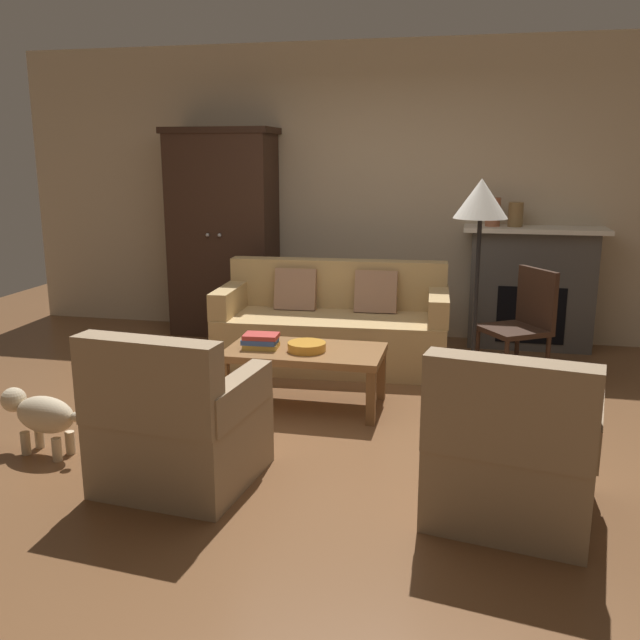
# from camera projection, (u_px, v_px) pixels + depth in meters

# --- Properties ---
(ground_plane) EXTENTS (9.60, 9.60, 0.00)m
(ground_plane) POSITION_uv_depth(u_px,v_px,m) (310.00, 422.00, 4.66)
(ground_plane) COLOR brown
(back_wall) EXTENTS (7.20, 0.10, 2.80)m
(back_wall) POSITION_uv_depth(u_px,v_px,m) (370.00, 192.00, 6.76)
(back_wall) COLOR beige
(back_wall) RESTS_ON ground
(fireplace) EXTENTS (1.26, 0.48, 1.12)m
(fireplace) POSITION_uv_depth(u_px,v_px,m) (531.00, 287.00, 6.38)
(fireplace) COLOR #4C4947
(fireplace) RESTS_ON ground
(armoire) EXTENTS (1.06, 0.57, 2.01)m
(armoire) POSITION_uv_depth(u_px,v_px,m) (224.00, 233.00, 6.83)
(armoire) COLOR #382319
(armoire) RESTS_ON ground
(couch) EXTENTS (1.96, 0.96, 0.86)m
(couch) POSITION_uv_depth(u_px,v_px,m) (333.00, 328.00, 5.92)
(couch) COLOR tan
(couch) RESTS_ON ground
(coffee_table) EXTENTS (1.10, 0.60, 0.42)m
(coffee_table) POSITION_uv_depth(u_px,v_px,m) (305.00, 356.00, 4.90)
(coffee_table) COLOR olive
(coffee_table) RESTS_ON ground
(fruit_bowl) EXTENTS (0.27, 0.27, 0.06)m
(fruit_bowl) POSITION_uv_depth(u_px,v_px,m) (307.00, 347.00, 4.83)
(fruit_bowl) COLOR orange
(fruit_bowl) RESTS_ON coffee_table
(book_stack) EXTENTS (0.26, 0.19, 0.10)m
(book_stack) POSITION_uv_depth(u_px,v_px,m) (261.00, 341.00, 4.90)
(book_stack) COLOR gold
(book_stack) RESTS_ON coffee_table
(mantel_vase_terracotta) EXTENTS (0.13, 0.13, 0.26)m
(mantel_vase_terracotta) POSITION_uv_depth(u_px,v_px,m) (493.00, 212.00, 6.29)
(mantel_vase_terracotta) COLOR #A86042
(mantel_vase_terracotta) RESTS_ON fireplace
(mantel_vase_bronze) EXTENTS (0.13, 0.13, 0.22)m
(mantel_vase_bronze) POSITION_uv_depth(u_px,v_px,m) (516.00, 214.00, 6.25)
(mantel_vase_bronze) COLOR olive
(mantel_vase_bronze) RESTS_ON fireplace
(armchair_near_left) EXTENTS (0.85, 0.84, 0.88)m
(armchair_near_left) POSITION_uv_depth(u_px,v_px,m) (178.00, 429.00, 3.73)
(armchair_near_left) COLOR #997F60
(armchair_near_left) RESTS_ON ground
(armchair_near_right) EXTENTS (0.89, 0.89, 0.88)m
(armchair_near_right) POSITION_uv_depth(u_px,v_px,m) (512.00, 457.00, 3.38)
(armchair_near_right) COLOR #997F60
(armchair_near_right) RESTS_ON ground
(side_chair_wooden) EXTENTS (0.61, 0.61, 0.90)m
(side_chair_wooden) POSITION_uv_depth(u_px,v_px,m) (524.00, 319.00, 5.38)
(side_chair_wooden) COLOR #382319
(side_chair_wooden) RESTS_ON ground
(floor_lamp) EXTENTS (0.36, 0.36, 1.60)m
(floor_lamp) POSITION_uv_depth(u_px,v_px,m) (480.00, 212.00, 4.59)
(floor_lamp) COLOR black
(floor_lamp) RESTS_ON ground
(dog) EXTENTS (0.57, 0.27, 0.39)m
(dog) POSITION_uv_depth(u_px,v_px,m) (41.00, 415.00, 4.12)
(dog) COLOR beige
(dog) RESTS_ON ground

